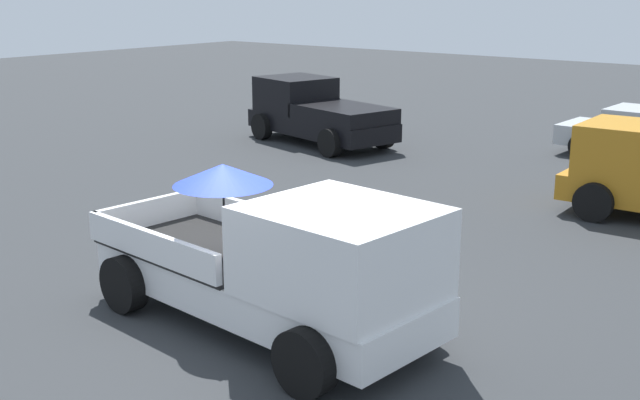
{
  "coord_description": "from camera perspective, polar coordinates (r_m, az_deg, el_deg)",
  "views": [
    {
      "loc": [
        6.79,
        -7.29,
        4.41
      ],
      "look_at": [
        -0.86,
        2.33,
        1.1
      ],
      "focal_mm": 45.0,
      "sensor_mm": 36.0,
      "label": 1
    }
  ],
  "objects": [
    {
      "name": "ground_plane",
      "position": [
        10.89,
        -4.12,
        -8.85
      ],
      "size": [
        80.0,
        80.0,
        0.0
      ],
      "primitive_type": "plane",
      "color": "#2D3033"
    },
    {
      "name": "pickup_truck_main",
      "position": [
        10.21,
        -2.47,
        -4.62
      ],
      "size": [
        5.18,
        2.58,
        2.18
      ],
      "rotation": [
        0.0,
        0.0,
        -0.08
      ],
      "color": "black",
      "rests_on": "ground"
    },
    {
      "name": "pickup_truck_far",
      "position": [
        23.04,
        -0.27,
        6.24
      ],
      "size": [
        5.09,
        3.02,
        1.8
      ],
      "rotation": [
        0.0,
        0.0,
        2.91
      ],
      "color": "black",
      "rests_on": "ground"
    }
  ]
}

